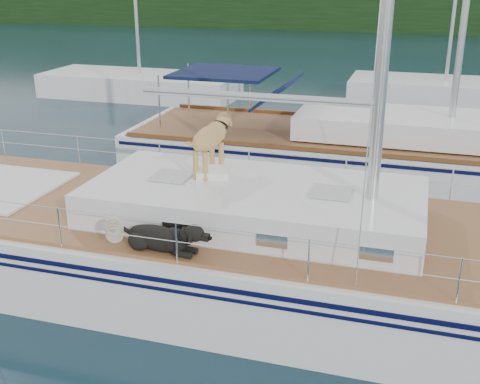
% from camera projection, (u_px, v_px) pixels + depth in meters
% --- Properties ---
extents(ground, '(120.00, 120.00, 0.00)m').
position_uv_depth(ground, '(209.00, 281.00, 10.23)').
color(ground, black).
rests_on(ground, ground).
extents(shore_bank, '(92.00, 1.00, 1.20)m').
position_uv_depth(shore_bank, '(390.00, 23.00, 51.45)').
color(shore_bank, '#595147').
rests_on(shore_bank, ground).
extents(main_sailboat, '(12.00, 3.80, 14.01)m').
position_uv_depth(main_sailboat, '(213.00, 246.00, 9.97)').
color(main_sailboat, white).
rests_on(main_sailboat, ground).
extents(neighbor_sailboat, '(11.00, 3.50, 13.30)m').
position_uv_depth(neighbor_sailboat, '(350.00, 154.00, 15.07)').
color(neighbor_sailboat, white).
rests_on(neighbor_sailboat, ground).
extents(bg_boat_west, '(8.00, 3.00, 11.65)m').
position_uv_depth(bg_boat_west, '(140.00, 86.00, 24.81)').
color(bg_boat_west, white).
rests_on(bg_boat_west, ground).
extents(bg_boat_center, '(7.20, 3.00, 11.65)m').
position_uv_depth(bg_boat_center, '(444.00, 93.00, 23.33)').
color(bg_boat_center, white).
rests_on(bg_boat_center, ground).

